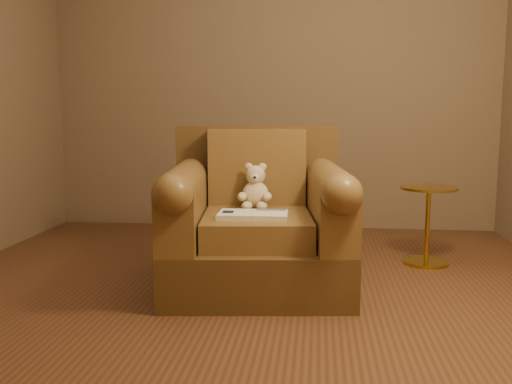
# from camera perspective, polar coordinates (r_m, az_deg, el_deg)

# --- Properties ---
(floor) EXTENTS (4.00, 4.00, 0.00)m
(floor) POSITION_cam_1_polar(r_m,az_deg,el_deg) (3.40, -1.22, -10.15)
(floor) COLOR brown
(floor) RESTS_ON ground
(armchair) EXTENTS (1.18, 1.13, 0.97)m
(armchair) POSITION_cam_1_polar(r_m,az_deg,el_deg) (3.49, 0.10, -3.30)
(armchair) COLOR brown
(armchair) RESTS_ON floor
(teddy_bear) EXTENTS (0.21, 0.23, 0.29)m
(teddy_bear) POSITION_cam_1_polar(r_m,az_deg,el_deg) (3.54, -0.07, 0.10)
(teddy_bear) COLOR beige
(teddy_bear) RESTS_ON armchair
(guidebook) EXTENTS (0.40, 0.24, 0.03)m
(guidebook) POSITION_cam_1_polar(r_m,az_deg,el_deg) (3.24, -0.32, -2.30)
(guidebook) COLOR beige
(guidebook) RESTS_ON armchair
(side_table) EXTENTS (0.39, 0.39, 0.55)m
(side_table) POSITION_cam_1_polar(r_m,az_deg,el_deg) (4.14, 16.77, -2.96)
(side_table) COLOR gold
(side_table) RESTS_ON floor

